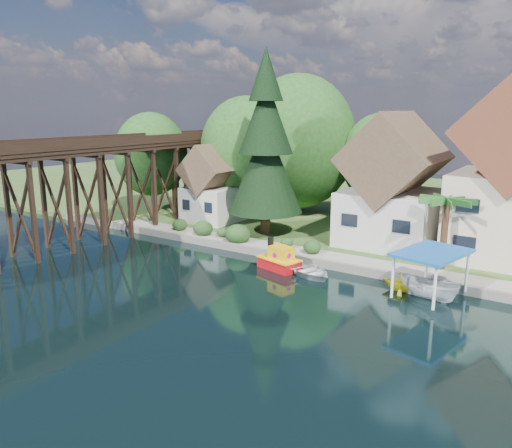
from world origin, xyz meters
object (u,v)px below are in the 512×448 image
(shed, at_px, (213,189))
(conifer, at_px, (266,147))
(house_left, at_px, (393,189))
(palm_tree, at_px, (447,203))
(boat_white_a, at_px, (309,269))
(boat_canopy, at_px, (430,279))
(trestle_bridge, at_px, (105,181))
(boat_yellow, at_px, (402,281))
(tugboat, at_px, (280,260))

(shed, relative_size, conifer, 0.48)
(house_left, distance_m, palm_tree, 7.28)
(boat_white_a, xyz_separation_m, boat_canopy, (8.44, 0.05, 0.90))
(trestle_bridge, height_order, boat_white_a, trestle_bridge)
(house_left, distance_m, boat_yellow, 11.31)
(boat_white_a, bearing_deg, conifer, 74.75)
(trestle_bridge, distance_m, boat_yellow, 27.53)
(shed, distance_m, boat_yellow, 23.73)
(tugboat, bearing_deg, boat_canopy, 0.01)
(trestle_bridge, xyz_separation_m, shed, (5.00, 9.33, -1.52))
(shed, height_order, boat_yellow, shed)
(house_left, bearing_deg, trestle_bridge, -154.79)
(trestle_bridge, distance_m, house_left, 25.42)
(tugboat, bearing_deg, boat_white_a, -1.04)
(house_left, relative_size, boat_canopy, 2.02)
(trestle_bridge, relative_size, house_left, 4.01)
(conifer, xyz_separation_m, boat_white_a, (8.24, -7.13, -7.94))
(palm_tree, xyz_separation_m, boat_white_a, (-7.90, -5.31, -4.85))
(shed, xyz_separation_m, tugboat, (13.05, -8.61, -3.13))
(house_left, xyz_separation_m, shed, (-18.00, -1.50, -1.31))
(trestle_bridge, bearing_deg, boat_canopy, 1.42)
(tugboat, height_order, boat_canopy, boat_canopy)
(conifer, xyz_separation_m, boat_canopy, (16.67, -7.08, -7.05))
(trestle_bridge, distance_m, boat_canopy, 29.25)
(house_left, height_order, boat_yellow, house_left)
(shed, xyz_separation_m, palm_tree, (23.43, -3.35, 1.47))
(trestle_bridge, relative_size, boat_canopy, 8.09)
(house_left, height_order, boat_canopy, house_left)
(house_left, relative_size, palm_tree, 2.01)
(tugboat, bearing_deg, trestle_bridge, -177.73)
(tugboat, height_order, boat_yellow, tugboat)
(boat_yellow, bearing_deg, tugboat, 92.05)
(shed, bearing_deg, boat_yellow, -20.04)
(trestle_bridge, xyz_separation_m, palm_tree, (28.43, 5.98, -0.06))
(boat_white_a, bearing_deg, boat_yellow, -59.16)
(conifer, height_order, tugboat, conifer)
(boat_yellow, bearing_deg, boat_canopy, -107.90)
(boat_white_a, bearing_deg, boat_canopy, -64.04)
(boat_canopy, relative_size, boat_yellow, 2.10)
(trestle_bridge, height_order, conifer, conifer)
(shed, bearing_deg, palm_tree, -8.13)
(boat_white_a, relative_size, boat_canopy, 0.78)
(trestle_bridge, bearing_deg, house_left, 25.21)
(house_left, distance_m, tugboat, 12.10)
(trestle_bridge, relative_size, boat_yellow, 16.99)
(house_left, distance_m, boat_white_a, 11.46)
(boat_white_a, height_order, boat_canopy, boat_canopy)
(boat_canopy, xyz_separation_m, boat_yellow, (-1.87, 0.55, -0.65))
(boat_canopy, bearing_deg, boat_white_a, -179.68)
(house_left, bearing_deg, tugboat, -116.07)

